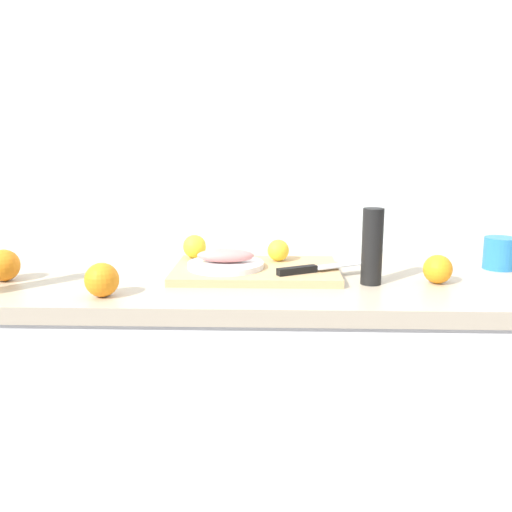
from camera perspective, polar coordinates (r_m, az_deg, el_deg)
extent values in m
cube|color=silver|center=(1.78, 2.30, 11.59)|extent=(3.20, 0.05, 2.50)
cube|color=white|center=(1.67, 2.14, -17.86)|extent=(2.00, 0.58, 0.86)
cube|color=#B7A88E|center=(1.50, 2.27, -2.78)|extent=(2.00, 0.60, 0.04)
cube|color=tan|center=(1.51, 0.00, -1.48)|extent=(0.44, 0.29, 0.02)
cylinder|color=white|center=(1.50, -3.10, -0.91)|extent=(0.20, 0.20, 0.01)
ellipsoid|color=tan|center=(1.50, -3.11, 0.04)|extent=(0.15, 0.07, 0.04)
cube|color=silver|center=(1.51, 8.96, -0.89)|extent=(0.18, 0.11, 0.00)
cube|color=black|center=(1.44, 4.19, -1.46)|extent=(0.11, 0.07, 0.02)
sphere|color=yellow|center=(1.63, -6.26, 0.97)|extent=(0.07, 0.07, 0.07)
sphere|color=yellow|center=(1.58, 2.21, 0.58)|extent=(0.06, 0.06, 0.06)
cylinder|color=#2672B2|center=(1.71, 23.52, 0.26)|extent=(0.09, 0.09, 0.09)
sphere|color=orange|center=(1.49, 17.97, -1.28)|extent=(0.07, 0.07, 0.07)
sphere|color=orange|center=(1.57, -24.25, -0.87)|extent=(0.08, 0.08, 0.08)
sphere|color=orange|center=(1.34, -15.39, -2.35)|extent=(0.08, 0.08, 0.08)
cylinder|color=black|center=(1.42, 11.71, 0.94)|extent=(0.05, 0.05, 0.19)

